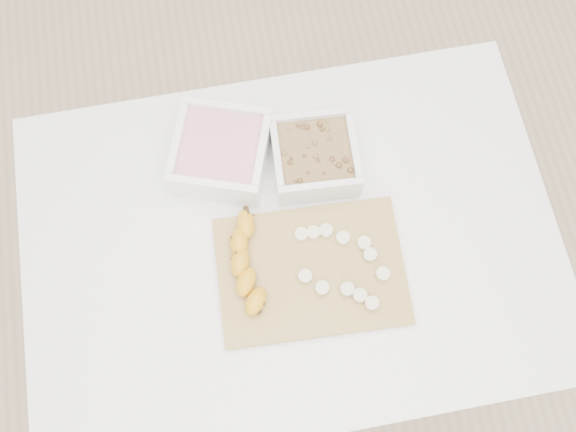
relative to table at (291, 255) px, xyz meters
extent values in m
plane|color=#C6AD89|center=(0.00, 0.00, -0.65)|extent=(3.50, 3.50, 0.00)
cube|color=white|center=(0.00, 0.00, 0.08)|extent=(1.00, 0.70, 0.04)
cylinder|color=white|center=(0.44, -0.29, -0.30)|extent=(0.05, 0.05, 0.71)
cylinder|color=white|center=(-0.44, 0.29, -0.30)|extent=(0.05, 0.05, 0.71)
cylinder|color=white|center=(0.44, 0.29, -0.30)|extent=(0.05, 0.05, 0.71)
cube|color=white|center=(-0.10, 0.18, 0.14)|extent=(0.22, 0.22, 0.08)
cube|color=pink|center=(-0.10, 0.18, 0.14)|extent=(0.18, 0.18, 0.05)
cube|color=white|center=(0.07, 0.14, 0.13)|extent=(0.17, 0.17, 0.07)
cube|color=olive|center=(0.07, 0.14, 0.14)|extent=(0.14, 0.14, 0.04)
cube|color=tan|center=(0.03, -0.06, 0.10)|extent=(0.35, 0.26, 0.01)
cylinder|color=beige|center=(0.02, 0.00, 0.12)|extent=(0.03, 0.03, 0.01)
cylinder|color=beige|center=(0.04, 0.00, 0.12)|extent=(0.03, 0.03, 0.01)
cylinder|color=beige|center=(0.07, 0.00, 0.12)|extent=(0.03, 0.03, 0.01)
cylinder|color=beige|center=(0.09, -0.02, 0.12)|extent=(0.03, 0.03, 0.01)
cylinder|color=beige|center=(0.13, -0.03, 0.12)|extent=(0.03, 0.03, 0.01)
cylinder|color=beige|center=(0.14, -0.06, 0.12)|extent=(0.03, 0.03, 0.01)
cylinder|color=beige|center=(0.15, -0.10, 0.12)|extent=(0.03, 0.03, 0.01)
cylinder|color=beige|center=(0.01, -0.08, 0.12)|extent=(0.03, 0.03, 0.01)
cylinder|color=beige|center=(0.04, -0.10, 0.12)|extent=(0.03, 0.03, 0.01)
cylinder|color=beige|center=(0.08, -0.11, 0.12)|extent=(0.03, 0.03, 0.01)
cylinder|color=beige|center=(0.10, -0.13, 0.12)|extent=(0.03, 0.03, 0.01)
cylinder|color=beige|center=(0.12, -0.15, 0.12)|extent=(0.03, 0.03, 0.01)
camera|label=1|loc=(-0.07, -0.33, 1.25)|focal=40.00mm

